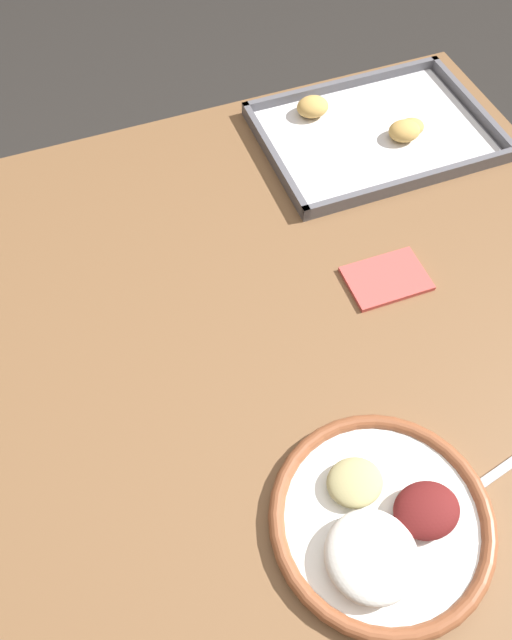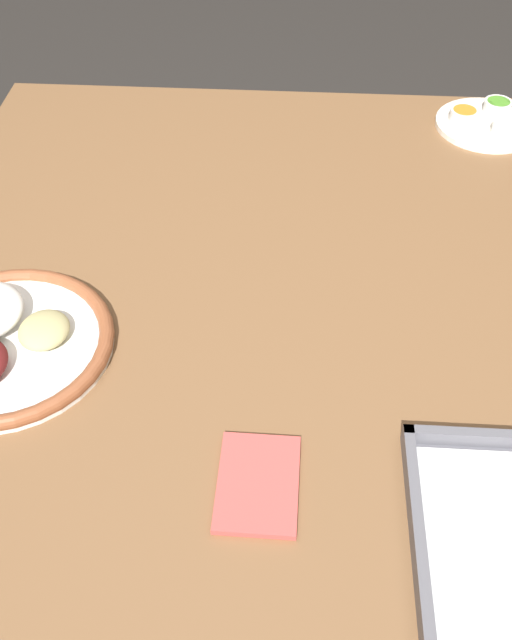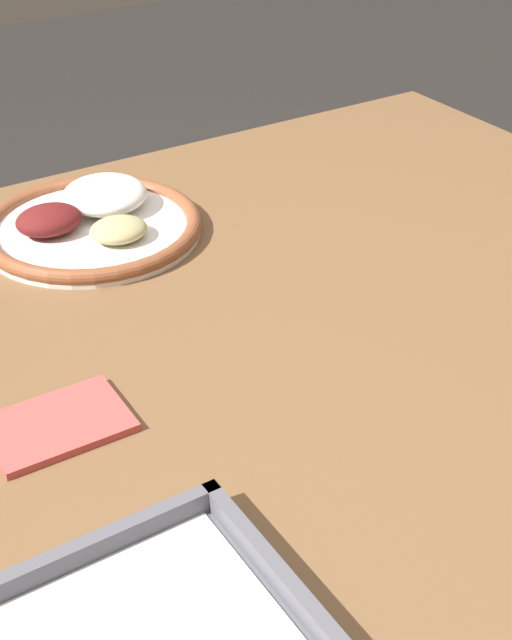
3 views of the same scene
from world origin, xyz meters
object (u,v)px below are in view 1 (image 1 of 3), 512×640
Objects in this scene: fork at (504,468)px; napkin at (386,279)px; dinner_plate at (382,523)px; baking_tray at (374,131)px.

fork is 0.33m from napkin.
dinner_plate is 0.19m from fork.
dinner_plate reaches higher than napkin.
fork is 0.48× the size of baking_tray.
baking_tray is (0.14, 0.65, 0.01)m from fork.
fork is 1.58× the size of napkin.
baking_tray is at bearing 66.53° from napkin.
napkin reaches higher than fork.
napkin is (-0.14, -0.32, -0.01)m from baking_tray.
baking_tray reaches higher than fork.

